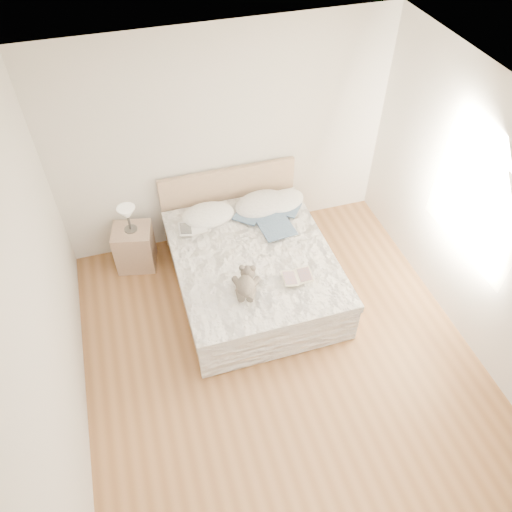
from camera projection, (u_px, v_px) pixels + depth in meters
name	position (u px, v px, depth m)	size (l,w,h in m)	color
floor	(284.00, 366.00, 5.21)	(4.00, 4.50, 0.00)	brown
ceiling	(300.00, 143.00, 3.28)	(4.00, 4.50, 0.00)	white
wall_back	(225.00, 141.00, 5.76)	(4.00, 0.02, 2.70)	silver
wall_left	(46.00, 337.00, 3.84)	(0.02, 4.50, 2.70)	silver
wall_right	(492.00, 234.00, 4.65)	(0.02, 4.50, 2.70)	silver
window	(475.00, 206.00, 4.78)	(0.02, 1.30, 1.10)	white
bed	(251.00, 267.00, 5.79)	(1.72, 2.14, 1.00)	tan
nightstand	(135.00, 247.00, 6.06)	(0.45, 0.40, 0.56)	#9E8168
table_lamp	(127.00, 214.00, 5.69)	(0.26, 0.26, 0.33)	#45403B
pillow_left	(208.00, 215.00, 5.93)	(0.63, 0.44, 0.19)	white
pillow_middle	(261.00, 204.00, 6.07)	(0.67, 0.47, 0.20)	white
pillow_right	(285.00, 201.00, 6.11)	(0.53, 0.37, 0.16)	white
blouse	(274.00, 223.00, 5.84)	(0.59, 0.63, 0.02)	#354C69
photo_book	(193.00, 228.00, 5.78)	(0.34, 0.24, 0.03)	white
childrens_book	(297.00, 277.00, 5.24)	(0.33, 0.22, 0.02)	beige
teddy_bear	(246.00, 291.00, 5.08)	(0.26, 0.36, 0.19)	#5D5348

